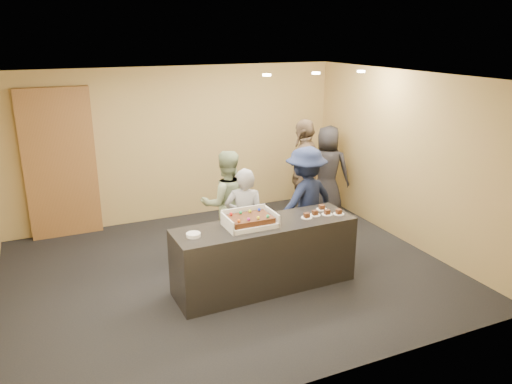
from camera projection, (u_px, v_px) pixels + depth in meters
room at (228, 181)px, 6.66m from camera, size 6.04×6.00×2.70m
serving_counter at (265, 255)px, 6.54m from camera, size 2.41×0.75×0.90m
storage_cabinet at (60, 164)px, 8.03m from camera, size 1.11×0.15×2.44m
cake_box at (249, 222)px, 6.33m from camera, size 0.64×0.44×0.19m
sheet_cake at (250, 219)px, 6.29m from camera, size 0.54×0.37×0.11m
plate_stack at (193, 235)px, 6.00m from camera, size 0.18×0.18×0.04m
slice_a at (307, 216)px, 6.60m from camera, size 0.15×0.15×0.07m
slice_b at (315, 214)px, 6.69m from camera, size 0.15×0.15×0.07m
slice_c at (327, 213)px, 6.71m from camera, size 0.15×0.15×0.07m
slice_d at (322, 208)px, 6.90m from camera, size 0.15×0.15×0.07m
slice_e at (339, 213)px, 6.73m from camera, size 0.15×0.15×0.07m
person_server_grey at (245, 220)px, 6.93m from camera, size 0.65×0.55×1.50m
person_sage_man at (227, 203)px, 7.44m from camera, size 0.86×0.71×1.61m
person_navy_man at (305, 201)px, 7.48m from camera, size 1.18×0.85×1.66m
person_brown_extra at (304, 176)px, 8.26m from camera, size 1.06×1.18×1.93m
person_dark_suit at (327, 170)px, 9.13m from camera, size 0.95×0.93×1.65m
ceiling_spotlights at (316, 73)px, 7.31m from camera, size 1.72×0.12×0.03m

